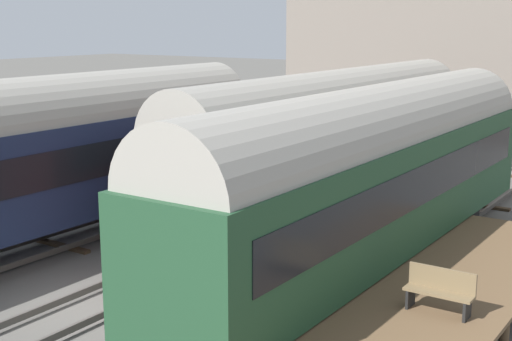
{
  "coord_description": "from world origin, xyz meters",
  "views": [
    {
      "loc": [
        12.21,
        -10.94,
        6.77
      ],
      "look_at": [
        0.0,
        7.13,
        2.2
      ],
      "focal_mm": 50.0,
      "sensor_mm": 36.0,
      "label": 1
    }
  ],
  "objects_px": {
    "train_car_green": "(374,170)",
    "train_car_navy": "(54,150)",
    "bench": "(440,289)",
    "train_car_maroon": "(336,129)"
  },
  "relations": [
    {
      "from": "train_car_maroon",
      "to": "train_car_green",
      "type": "bearing_deg",
      "value": -54.91
    },
    {
      "from": "train_car_maroon",
      "to": "train_car_navy",
      "type": "height_order",
      "value": "train_car_navy"
    },
    {
      "from": "train_car_green",
      "to": "train_car_navy",
      "type": "height_order",
      "value": "train_car_navy"
    },
    {
      "from": "train_car_maroon",
      "to": "bench",
      "type": "relative_size",
      "value": 13.38
    },
    {
      "from": "train_car_maroon",
      "to": "train_car_navy",
      "type": "distance_m",
      "value": 10.41
    },
    {
      "from": "train_car_green",
      "to": "bench",
      "type": "distance_m",
      "value": 4.91
    },
    {
      "from": "train_car_navy",
      "to": "train_car_maroon",
      "type": "bearing_deg",
      "value": 64.08
    },
    {
      "from": "train_car_green",
      "to": "train_car_maroon",
      "type": "bearing_deg",
      "value": 125.09
    },
    {
      "from": "train_car_green",
      "to": "train_car_navy",
      "type": "bearing_deg",
      "value": -162.4
    },
    {
      "from": "train_car_green",
      "to": "train_car_navy",
      "type": "relative_size",
      "value": 1.02
    }
  ]
}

